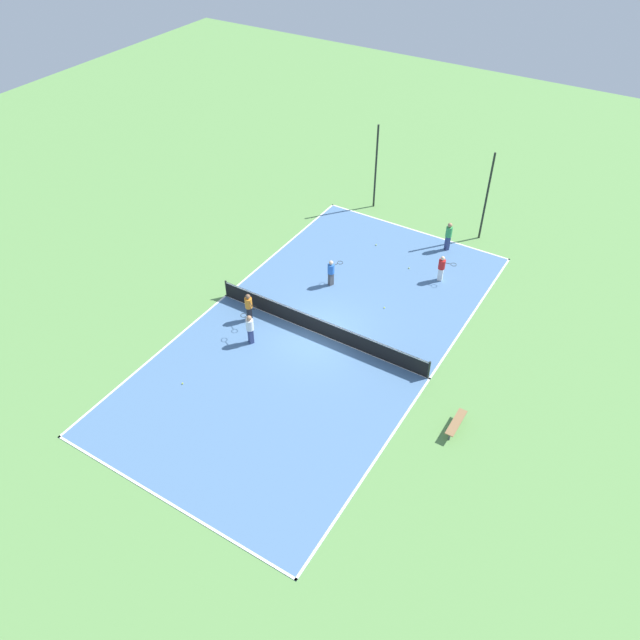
{
  "coord_description": "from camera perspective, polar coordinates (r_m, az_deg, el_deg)",
  "views": [
    {
      "loc": [
        11.74,
        -19.13,
        20.0
      ],
      "look_at": [
        0.0,
        0.0,
        0.9
      ],
      "focal_mm": 35.0,
      "sensor_mm": 36.0,
      "label": 1
    }
  ],
  "objects": [
    {
      "name": "player_near_blue",
      "position": [
        32.59,
        1.03,
        4.48
      ],
      "size": [
        0.65,
        0.99,
        1.52
      ],
      "rotation": [
        0.0,
        0.0,
        1.2
      ],
      "color": "#4C4C51",
      "rests_on": "court_surface"
    },
    {
      "name": "player_coach_red",
      "position": [
        33.53,
        11.07,
        4.79
      ],
      "size": [
        0.98,
        0.5,
        1.52
      ],
      "rotation": [
        0.0,
        0.0,
        0.18
      ],
      "color": "white",
      "rests_on": "court_surface"
    },
    {
      "name": "bench",
      "position": [
        26.27,
        12.34,
        -9.18
      ],
      "size": [
        0.36,
        1.57,
        0.45
      ],
      "rotation": [
        0.0,
        0.0,
        1.57
      ],
      "color": "olive",
      "rests_on": "ground_plane"
    },
    {
      "name": "player_far_green",
      "position": [
        35.99,
        11.68,
        7.67
      ],
      "size": [
        0.5,
        0.5,
        1.73
      ],
      "rotation": [
        0.0,
        0.0,
        2.54
      ],
      "color": "navy",
      "rests_on": "court_surface"
    },
    {
      "name": "tennis_ball_midcourt",
      "position": [
        36.27,
        5.15,
        6.86
      ],
      "size": [
        0.07,
        0.07,
        0.07
      ],
      "primitive_type": "sphere",
      "color": "#CCE033",
      "rests_on": "court_surface"
    },
    {
      "name": "player_center_orange",
      "position": [
        30.48,
        -6.53,
        1.31
      ],
      "size": [
        0.97,
        0.76,
        1.56
      ],
      "rotation": [
        0.0,
        0.0,
        5.76
      ],
      "color": "black",
      "rests_on": "court_surface"
    },
    {
      "name": "tennis_net",
      "position": [
        29.72,
        0.0,
        -0.56
      ],
      "size": [
        11.38,
        0.1,
        0.98
      ],
      "color": "black",
      "rests_on": "court_surface"
    },
    {
      "name": "tennis_ball_left_sideline",
      "position": [
        28.28,
        -12.46,
        -5.69
      ],
      "size": [
        0.07,
        0.07,
        0.07
      ],
      "primitive_type": "sphere",
      "color": "#CCE033",
      "rests_on": "court_surface"
    },
    {
      "name": "tennis_ball_right_alley",
      "position": [
        34.59,
        8.14,
        4.72
      ],
      "size": [
        0.07,
        0.07,
        0.07
      ],
      "primitive_type": "sphere",
      "color": "#CCE033",
      "rests_on": "court_surface"
    },
    {
      "name": "fence_post_back_left",
      "position": [
        38.86,
        5.13,
        13.74
      ],
      "size": [
        0.12,
        0.12,
        5.33
      ],
      "color": "black",
      "rests_on": "ground_plane"
    },
    {
      "name": "ground_plane",
      "position": [
        30.06,
        0.0,
        -1.31
      ],
      "size": [
        80.0,
        80.0,
        0.0
      ],
      "primitive_type": "plane",
      "color": "#60934C"
    },
    {
      "name": "court_surface",
      "position": [
        30.06,
        0.0,
        -1.29
      ],
      "size": [
        11.58,
        21.86,
        0.02
      ],
      "color": "#4C729E",
      "rests_on": "ground_plane"
    },
    {
      "name": "player_near_white",
      "position": [
        29.18,
        -6.43,
        -0.67
      ],
      "size": [
        0.98,
        0.71,
        1.62
      ],
      "rotation": [
        0.0,
        0.0,
        2.68
      ],
      "color": "navy",
      "rests_on": "court_surface"
    },
    {
      "name": "fence_post_back_right",
      "position": [
        36.69,
        14.99,
        10.79
      ],
      "size": [
        0.12,
        0.12,
        5.33
      ],
      "color": "black",
      "rests_on": "ground_plane"
    },
    {
      "name": "tennis_ball_far_baseline",
      "position": [
        31.68,
        5.9,
        1.13
      ],
      "size": [
        0.07,
        0.07,
        0.07
      ],
      "primitive_type": "sphere",
      "color": "#CCE033",
      "rests_on": "court_surface"
    }
  ]
}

